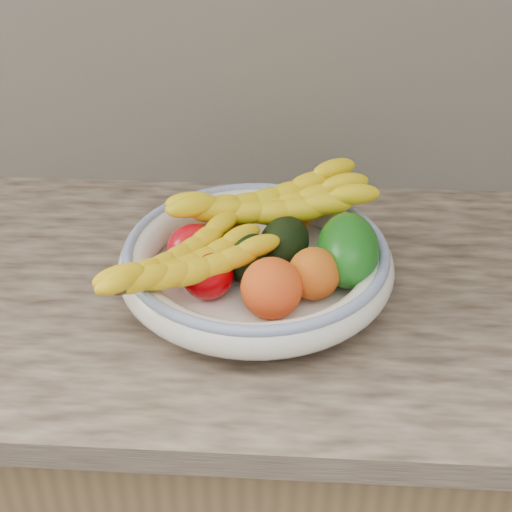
% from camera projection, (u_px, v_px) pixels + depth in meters
% --- Properties ---
extents(kitchen_counter, '(2.44, 0.66, 1.40)m').
position_uv_depth(kitchen_counter, '(257.00, 478.00, 1.40)').
color(kitchen_counter, brown).
rests_on(kitchen_counter, ground).
extents(fruit_bowl, '(0.39, 0.39, 0.08)m').
position_uv_depth(fruit_bowl, '(256.00, 263.00, 1.11)').
color(fruit_bowl, silver).
rests_on(fruit_bowl, kitchen_counter).
extents(clementine_back_left, '(0.06, 0.06, 0.05)m').
position_uv_depth(clementine_back_left, '(234.00, 229.00, 1.17)').
color(clementine_back_left, orange).
rests_on(clementine_back_left, fruit_bowl).
extents(clementine_back_right, '(0.07, 0.07, 0.05)m').
position_uv_depth(clementine_back_right, '(291.00, 221.00, 1.19)').
color(clementine_back_right, orange).
rests_on(clementine_back_right, fruit_bowl).
extents(tomato_left, '(0.10, 0.10, 0.07)m').
position_uv_depth(tomato_left, '(194.00, 248.00, 1.12)').
color(tomato_left, '#B90814').
rests_on(tomato_left, fruit_bowl).
extents(tomato_near_left, '(0.09, 0.09, 0.07)m').
position_uv_depth(tomato_near_left, '(207.00, 275.00, 1.06)').
color(tomato_near_left, '#AB0006').
rests_on(tomato_near_left, fruit_bowl).
extents(avocado_center, '(0.09, 0.11, 0.07)m').
position_uv_depth(avocado_center, '(244.00, 254.00, 1.10)').
color(avocado_center, black).
rests_on(avocado_center, fruit_bowl).
extents(avocado_right, '(0.09, 0.12, 0.07)m').
position_uv_depth(avocado_right, '(284.00, 243.00, 1.12)').
color(avocado_right, black).
rests_on(avocado_right, fruit_bowl).
extents(green_mango, '(0.12, 0.14, 0.12)m').
position_uv_depth(green_mango, '(348.00, 250.00, 1.09)').
color(green_mango, '#105710').
rests_on(green_mango, fruit_bowl).
extents(peach_front, '(0.10, 0.10, 0.08)m').
position_uv_depth(peach_front, '(271.00, 288.00, 1.03)').
color(peach_front, orange).
rests_on(peach_front, fruit_bowl).
extents(peach_right, '(0.09, 0.09, 0.07)m').
position_uv_depth(peach_right, '(314.00, 273.00, 1.05)').
color(peach_right, orange).
rests_on(peach_right, fruit_bowl).
extents(banana_bunch_back, '(0.35, 0.22, 0.09)m').
position_uv_depth(banana_bunch_back, '(270.00, 209.00, 1.16)').
color(banana_bunch_back, yellow).
rests_on(banana_bunch_back, fruit_bowl).
extents(banana_bunch_front, '(0.28, 0.28, 0.08)m').
position_uv_depth(banana_bunch_front, '(184.00, 268.00, 1.04)').
color(banana_bunch_front, yellow).
rests_on(banana_bunch_front, fruit_bowl).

